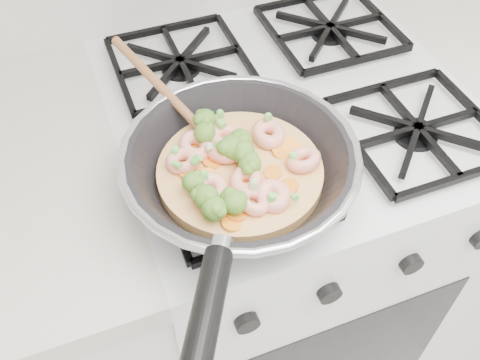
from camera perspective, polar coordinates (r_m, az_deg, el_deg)
name	(u,v)px	position (r m, az deg, el deg)	size (l,w,h in m)	color
stove	(277,246)	(1.26, 3.97, -6.98)	(0.60, 0.60, 0.92)	silver
skillet	(238,168)	(0.73, -0.21, 1.25)	(0.35, 0.59, 0.10)	black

